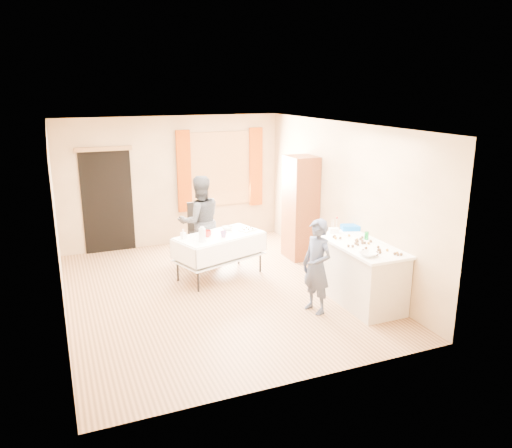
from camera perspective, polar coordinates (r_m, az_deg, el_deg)
name	(u,v)px	position (r m, az deg, el deg)	size (l,w,h in m)	color
floor	(216,292)	(8.05, -4.56, -7.73)	(4.50, 5.50, 0.02)	#9E7047
ceiling	(213,125)	(7.42, -4.99, 11.20)	(4.50, 5.50, 0.02)	white
wall_back	(173,181)	(10.24, -9.50, 4.83)	(4.50, 0.02, 2.60)	tan
wall_front	(296,273)	(5.19, 4.62, -5.56)	(4.50, 0.02, 2.60)	tan
wall_left	(56,228)	(7.30, -21.90, -0.39)	(0.02, 5.50, 2.60)	tan
wall_right	(342,200)	(8.57, 9.79, 2.74)	(0.02, 5.50, 2.60)	tan
window_frame	(220,169)	(10.43, -4.12, 6.31)	(1.32, 0.06, 1.52)	olive
window_pane	(220,169)	(10.42, -4.09, 6.30)	(1.20, 0.02, 1.40)	white
curtain_left	(184,172)	(10.17, -8.22, 5.95)	(0.28, 0.06, 1.65)	#913605
curtain_right	(256,167)	(10.65, -0.02, 6.54)	(0.28, 0.06, 1.65)	#913605
doorway	(108,202)	(10.07, -16.60, 2.46)	(0.95, 0.04, 2.00)	black
door_lintel	(103,149)	(9.87, -17.04, 8.20)	(1.05, 0.06, 0.08)	olive
cabinet	(300,208)	(9.35, 5.10, 1.87)	(0.50, 0.60, 1.93)	brown
counter	(360,273)	(7.68, 11.78, -5.49)	(0.74, 1.57, 0.91)	beige
party_table	(220,252)	(8.49, -4.18, -3.18)	(1.64, 1.19, 0.75)	black
chair	(202,242)	(9.51, -6.20, -2.01)	(0.44, 0.44, 1.05)	black
girl	(317,266)	(7.15, 6.97, -4.84)	(0.45, 0.57, 1.38)	#2A314A
woman	(200,221)	(8.96, -6.40, 0.31)	(0.81, 0.64, 1.65)	black
soda_can	(367,236)	(7.74, 12.52, -1.30)	(0.07, 0.07, 0.12)	#0E832A
mixing_bowl	(368,254)	(6.99, 12.68, -3.41)	(0.25, 0.25, 0.06)	white
foam_block	(334,231)	(7.99, 8.90, -0.75)	(0.15, 0.10, 0.08)	white
blue_basket	(351,227)	(8.21, 10.76, -0.39)	(0.30, 0.20, 0.08)	blue
pitcher	(202,235)	(8.01, -6.17, -1.26)	(0.11, 0.11, 0.22)	silver
cup_red	(207,234)	(8.29, -5.59, -1.09)	(0.19, 0.19, 0.11)	#B2241B
cup_rainbow	(223,234)	(8.24, -3.74, -1.16)	(0.14, 0.14, 0.10)	red
small_bowl	(227,228)	(8.66, -3.28, -0.48)	(0.25, 0.25, 0.06)	white
pastry_tray	(247,230)	(8.63, -0.98, -0.65)	(0.28, 0.20, 0.02)	white
bottle	(183,234)	(8.21, -8.32, -1.15)	(0.10, 0.10, 0.16)	white
cake_balls	(365,245)	(7.43, 12.37, -2.32)	(0.51, 1.13, 0.04)	#3F2314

